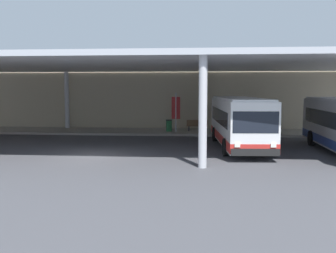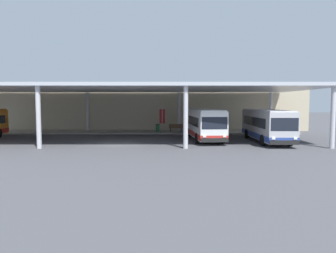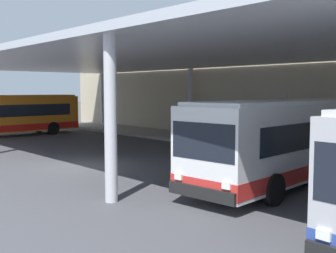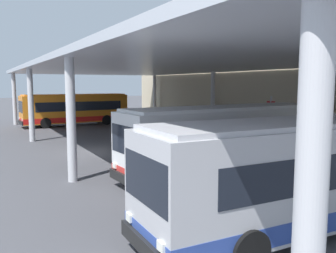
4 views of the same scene
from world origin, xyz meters
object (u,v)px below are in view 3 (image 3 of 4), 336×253
trash_bin (280,139)px  bus_nearest_bay (12,115)px  bus_second_bay (289,140)px  bench_waiting (321,142)px  banner_sign (285,118)px

trash_bin → bus_nearest_bay: bearing=-155.3°
bus_second_bay → bench_waiting: (-2.74, 7.75, -0.99)m
bench_waiting → banner_sign: (-1.75, -0.88, 1.32)m
bench_waiting → trash_bin: trash_bin is taller
bench_waiting → banner_sign: banner_sign is taller
banner_sign → bus_nearest_bay: bearing=-157.1°
bench_waiting → banner_sign: bearing=-153.4°
banner_sign → trash_bin: bearing=143.8°
bench_waiting → trash_bin: size_ratio=1.84×
bus_nearest_bay → banner_sign: (19.10, 8.06, 0.32)m
bus_second_bay → trash_bin: bearing=124.8°
trash_bin → bench_waiting: bearing=10.5°
bus_nearest_bay → bus_second_bay: bearing=2.9°
bus_second_bay → trash_bin: 8.97m
bench_waiting → banner_sign: size_ratio=0.56×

